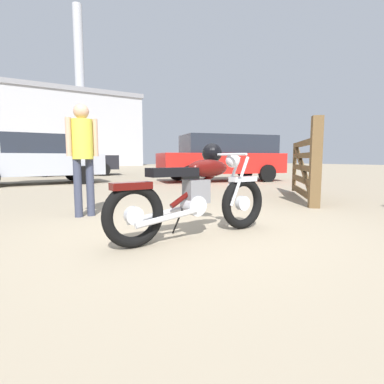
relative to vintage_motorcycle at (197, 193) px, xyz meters
The scene contains 8 objects.
ground_plane 0.54m from the vintage_motorcycle, 71.07° to the left, with size 80.00×80.00×0.00m, color gray.
vintage_motorcycle is the anchor object (origin of this frame).
timber_gate 3.67m from the vintage_motorcycle, 23.46° to the left, with size 1.69×2.07×1.60m.
bystander 2.10m from the vintage_motorcycle, 117.19° to the left, with size 0.46×0.30×1.66m.
white_estate_far 8.40m from the vintage_motorcycle, 53.90° to the left, with size 4.94×2.61×1.74m.
dark_sedan_left 8.74m from the vintage_motorcycle, 99.40° to the left, with size 4.31×2.15×1.67m.
silver_sedan_mid 13.65m from the vintage_motorcycle, 88.00° to the left, with size 4.43×2.45×1.67m.
industrial_building 36.24m from the vintage_motorcycle, 92.63° to the left, with size 24.75×11.32×18.78m.
Camera 1 is at (-1.71, -3.12, 0.87)m, focal length 28.30 mm.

